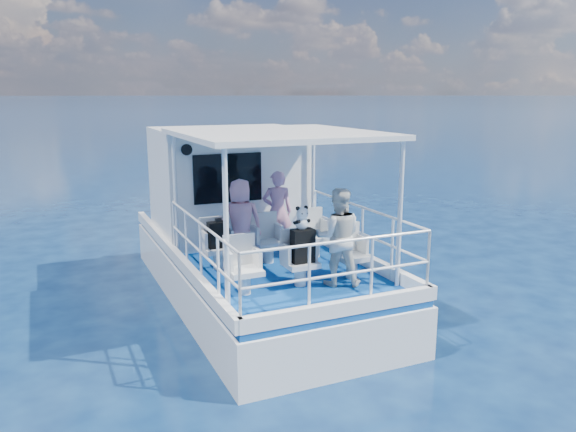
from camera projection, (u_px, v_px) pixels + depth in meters
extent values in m
plane|color=#081B3C|center=(273.00, 315.00, 9.74)|extent=(2000.00, 2000.00, 0.00)
cube|color=white|center=(253.00, 296.00, 10.64)|extent=(3.00, 7.00, 1.60)
cube|color=navy|center=(252.00, 253.00, 10.46)|extent=(2.90, 6.90, 0.10)
cube|color=white|center=(229.00, 183.00, 11.37)|extent=(2.85, 2.00, 2.20)
cube|color=white|center=(277.00, 134.00, 8.89)|extent=(3.00, 3.20, 0.08)
cylinder|color=white|center=(226.00, 233.00, 7.26)|extent=(0.07, 0.07, 2.20)
cylinder|color=white|center=(400.00, 215.00, 8.34)|extent=(0.07, 0.07, 2.20)
cylinder|color=white|center=(175.00, 196.00, 9.85)|extent=(0.07, 0.07, 2.20)
cylinder|color=white|center=(313.00, 186.00, 10.92)|extent=(0.07, 0.07, 2.20)
cube|color=silver|center=(218.00, 258.00, 9.33)|extent=(0.48, 0.46, 0.38)
cube|color=silver|center=(268.00, 252.00, 9.69)|extent=(0.48, 0.46, 0.38)
cube|color=silver|center=(315.00, 246.00, 10.05)|extent=(0.48, 0.46, 0.38)
cube|color=silver|center=(245.00, 281.00, 8.17)|extent=(0.48, 0.46, 0.38)
cube|color=silver|center=(300.00, 273.00, 8.53)|extent=(0.48, 0.46, 0.38)
cube|color=silver|center=(352.00, 266.00, 8.89)|extent=(0.48, 0.46, 0.38)
imported|color=pink|center=(241.00, 222.00, 9.48)|extent=(0.62, 0.50, 1.48)
imported|color=pink|center=(277.00, 211.00, 10.30)|extent=(0.63, 0.51, 1.50)
imported|color=silver|center=(338.00, 237.00, 8.47)|extent=(0.89, 0.81, 1.50)
cube|color=black|center=(218.00, 235.00, 9.21)|extent=(0.33, 0.19, 0.43)
cube|color=black|center=(303.00, 246.00, 8.39)|extent=(0.34, 0.19, 0.51)
cube|color=black|center=(218.00, 220.00, 9.15)|extent=(0.10, 0.06, 0.06)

